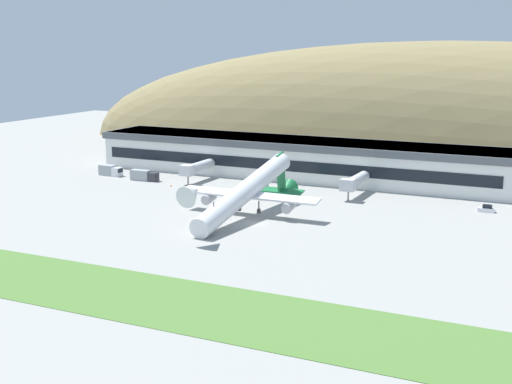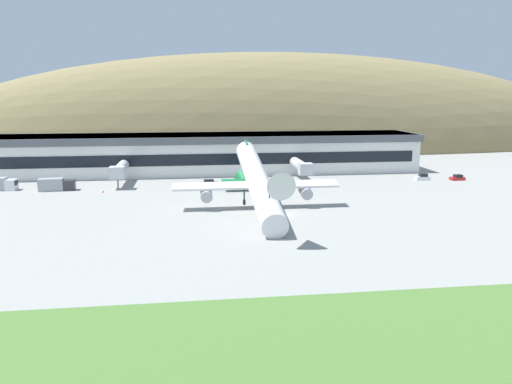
{
  "view_description": "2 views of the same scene",
  "coord_description": "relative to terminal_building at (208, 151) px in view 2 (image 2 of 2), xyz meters",
  "views": [
    {
      "loc": [
        63.28,
        -132.44,
        37.87
      ],
      "look_at": [
        -2.02,
        5.07,
        5.68
      ],
      "focal_mm": 50.0,
      "sensor_mm": 36.0,
      "label": 1
    },
    {
      "loc": [
        -17.3,
        -89.7,
        22.62
      ],
      "look_at": [
        -4.82,
        3.1,
        3.84
      ],
      "focal_mm": 35.0,
      "sensor_mm": 36.0,
      "label": 2
    }
  ],
  "objects": [
    {
      "name": "ground_plane",
      "position": [
        11.89,
        -52.5,
        -6.16
      ],
      "size": [
        381.93,
        381.93,
        0.0
      ],
      "primitive_type": "plane",
      "color": "gray"
    },
    {
      "name": "grass_strip_foreground",
      "position": [
        11.89,
        -100.04,
        -6.12
      ],
      "size": [
        343.73,
        19.32,
        0.08
      ],
      "primitive_type": "cube",
      "color": "#4C7533",
      "rests_on": "ground_plane"
    },
    {
      "name": "hill_backdrop",
      "position": [
        30.11,
        59.23,
        -6.16
      ],
      "size": [
        285.49,
        62.12,
        76.5
      ],
      "primitive_type": "ellipsoid",
      "color": "olive",
      "rests_on": "ground_plane"
    },
    {
      "name": "terminal_building",
      "position": [
        0.0,
        0.0,
        0.0
      ],
      "size": [
        120.07,
        19.55,
        10.88
      ],
      "color": "white",
      "rests_on": "ground_plane"
    },
    {
      "name": "jetway_0",
      "position": [
        -22.46,
        -17.53,
        -2.17
      ],
      "size": [
        3.38,
        14.99,
        5.43
      ],
      "color": "silver",
      "rests_on": "ground_plane"
    },
    {
      "name": "jetway_1",
      "position": [
        22.97,
        -17.83,
        -2.17
      ],
      "size": [
        3.38,
        15.55,
        5.43
      ],
      "color": "silver",
      "rests_on": "ground_plane"
    },
    {
      "name": "cargo_airplane",
      "position": [
        7.55,
        -47.09,
        -0.71
      ],
      "size": [
        32.92,
        51.67,
        13.3
      ],
      "color": "silver"
    },
    {
      "name": "service_car_0",
      "position": [
        55.06,
        -20.46,
        -5.47
      ],
      "size": [
        3.74,
        1.69,
        1.67
      ],
      "color": "silver",
      "rests_on": "ground_plane"
    },
    {
      "name": "service_car_1",
      "position": [
        64.08,
        -21.71,
        -5.56
      ],
      "size": [
        3.79,
        2.09,
        1.45
      ],
      "color": "#B21E1E",
      "rests_on": "ground_plane"
    },
    {
      "name": "service_car_2",
      "position": [
        -0.66,
        -20.67,
        -5.56
      ],
      "size": [
        4.44,
        2.14,
        1.46
      ],
      "color": "#B21E1E",
      "rests_on": "ground_plane"
    },
    {
      "name": "fuel_truck",
      "position": [
        -49.55,
        -20.34,
        -4.73
      ],
      "size": [
        7.15,
        2.91,
        2.99
      ],
      "color": "silver",
      "rests_on": "ground_plane"
    },
    {
      "name": "box_truck",
      "position": [
        -36.42,
        -22.52,
        -4.77
      ],
      "size": [
        8.25,
        2.83,
        2.92
      ],
      "color": "#333338",
      "rests_on": "ground_plane"
    },
    {
      "name": "traffic_cone_0",
      "position": [
        -25.28,
        -26.38,
        -5.88
      ],
      "size": [
        0.52,
        0.52,
        0.58
      ],
      "color": "orange",
      "rests_on": "ground_plane"
    }
  ]
}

